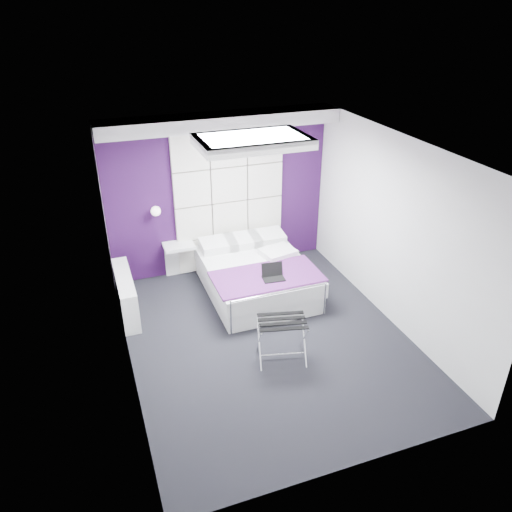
% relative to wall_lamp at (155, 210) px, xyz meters
% --- Properties ---
extents(floor, '(4.40, 4.40, 0.00)m').
position_rel_wall_lamp_xyz_m(floor, '(1.05, -2.06, -1.22)').
color(floor, black).
rests_on(floor, ground).
extents(ceiling, '(4.40, 4.40, 0.00)m').
position_rel_wall_lamp_xyz_m(ceiling, '(1.05, -2.06, 1.38)').
color(ceiling, white).
rests_on(ceiling, wall_back).
extents(wall_back, '(3.60, 0.00, 3.60)m').
position_rel_wall_lamp_xyz_m(wall_back, '(1.05, 0.14, 0.08)').
color(wall_back, silver).
rests_on(wall_back, floor).
extents(wall_left, '(0.00, 4.40, 4.40)m').
position_rel_wall_lamp_xyz_m(wall_left, '(-0.75, -2.06, 0.08)').
color(wall_left, silver).
rests_on(wall_left, floor).
extents(wall_right, '(0.00, 4.40, 4.40)m').
position_rel_wall_lamp_xyz_m(wall_right, '(2.85, -2.06, 0.08)').
color(wall_right, silver).
rests_on(wall_right, floor).
extents(accent_wall, '(3.58, 0.02, 2.58)m').
position_rel_wall_lamp_xyz_m(accent_wall, '(1.05, 0.13, 0.08)').
color(accent_wall, '#2D0D3B').
rests_on(accent_wall, wall_back).
extents(soffit, '(3.58, 0.50, 0.20)m').
position_rel_wall_lamp_xyz_m(soffit, '(1.05, -0.11, 1.28)').
color(soffit, white).
rests_on(soffit, wall_back).
extents(headboard, '(1.80, 0.08, 2.30)m').
position_rel_wall_lamp_xyz_m(headboard, '(1.20, 0.08, -0.05)').
color(headboard, silver).
rests_on(headboard, wall_back).
extents(skylight, '(1.36, 0.86, 0.12)m').
position_rel_wall_lamp_xyz_m(skylight, '(1.05, -1.46, 1.33)').
color(skylight, white).
rests_on(skylight, ceiling).
extents(wall_lamp, '(0.15, 0.15, 0.15)m').
position_rel_wall_lamp_xyz_m(wall_lamp, '(0.00, 0.00, 0.00)').
color(wall_lamp, white).
rests_on(wall_lamp, wall_back).
extents(radiator, '(0.22, 1.20, 0.60)m').
position_rel_wall_lamp_xyz_m(radiator, '(-0.64, -0.76, -0.92)').
color(radiator, white).
rests_on(radiator, floor).
extents(bed, '(1.56, 1.88, 0.67)m').
position_rel_wall_lamp_xyz_m(bed, '(1.31, -0.86, -0.94)').
color(bed, white).
rests_on(bed, floor).
extents(nightstand, '(0.48, 0.37, 0.05)m').
position_rel_wall_lamp_xyz_m(nightstand, '(0.30, -0.04, -0.63)').
color(nightstand, white).
rests_on(nightstand, wall_back).
extents(luggage_rack, '(0.59, 0.43, 0.58)m').
position_rel_wall_lamp_xyz_m(luggage_rack, '(1.06, -2.50, -0.93)').
color(luggage_rack, silver).
rests_on(luggage_rack, floor).
extents(laptop, '(0.31, 0.22, 0.22)m').
position_rel_wall_lamp_xyz_m(laptop, '(1.37, -1.40, -0.64)').
color(laptop, black).
rests_on(laptop, bed).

